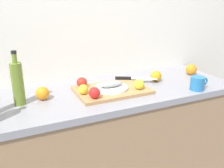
% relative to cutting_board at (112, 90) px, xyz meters
% --- Properties ---
extents(back_wall, '(3.20, 0.05, 2.50)m').
position_rel_cutting_board_xyz_m(back_wall, '(-0.17, 0.36, 0.34)').
color(back_wall, white).
rests_on(back_wall, ground_plane).
extents(kitchen_counter, '(2.00, 0.60, 0.90)m').
position_rel_cutting_board_xyz_m(kitchen_counter, '(-0.17, 0.03, -0.46)').
color(kitchen_counter, '#9E7A56').
rests_on(kitchen_counter, ground_plane).
extents(cutting_board, '(0.45, 0.30, 0.02)m').
position_rel_cutting_board_xyz_m(cutting_board, '(0.00, 0.00, 0.00)').
color(cutting_board, tan).
rests_on(cutting_board, kitchen_counter).
extents(white_plate, '(0.21, 0.21, 0.01)m').
position_rel_cutting_board_xyz_m(white_plate, '(-0.01, -0.01, 0.02)').
color(white_plate, white).
rests_on(white_plate, cutting_board).
extents(fish_fillet, '(0.16, 0.07, 0.04)m').
position_rel_cutting_board_xyz_m(fish_fillet, '(-0.01, -0.01, 0.04)').
color(fish_fillet, '#999E99').
rests_on(fish_fillet, white_plate).
extents(chef_knife, '(0.27, 0.16, 0.02)m').
position_rel_cutting_board_xyz_m(chef_knife, '(0.19, 0.11, 0.02)').
color(chef_knife, silver).
rests_on(chef_knife, cutting_board).
extents(lemon_0, '(0.06, 0.06, 0.06)m').
position_rel_cutting_board_xyz_m(lemon_0, '(0.15, -0.08, 0.04)').
color(lemon_0, yellow).
rests_on(lemon_0, cutting_board).
extents(lemon_1, '(0.06, 0.06, 0.06)m').
position_rel_cutting_board_xyz_m(lemon_1, '(-0.19, -0.01, 0.04)').
color(lemon_1, yellow).
rests_on(lemon_1, cutting_board).
extents(tomato_0, '(0.07, 0.07, 0.07)m').
position_rel_cutting_board_xyz_m(tomato_0, '(-0.16, 0.10, 0.04)').
color(tomato_0, red).
rests_on(tomato_0, cutting_board).
extents(tomato_1, '(0.07, 0.07, 0.07)m').
position_rel_cutting_board_xyz_m(tomato_1, '(-0.16, -0.10, 0.04)').
color(tomato_1, red).
rests_on(tomato_1, cutting_board).
extents(olive_oil_bottle, '(0.06, 0.06, 0.30)m').
position_rel_cutting_board_xyz_m(olive_oil_bottle, '(-0.55, 0.03, 0.12)').
color(olive_oil_bottle, olive).
rests_on(olive_oil_bottle, kitchen_counter).
extents(coffee_mug_1, '(0.13, 0.09, 0.09)m').
position_rel_cutting_board_xyz_m(coffee_mug_1, '(0.51, -0.20, 0.03)').
color(coffee_mug_1, '#2672B2').
rests_on(coffee_mug_1, kitchen_counter).
extents(orange_0, '(0.07, 0.07, 0.07)m').
position_rel_cutting_board_xyz_m(orange_0, '(0.37, 0.06, 0.03)').
color(orange_0, orange).
rests_on(orange_0, kitchen_counter).
extents(orange_1, '(0.08, 0.08, 0.08)m').
position_rel_cutting_board_xyz_m(orange_1, '(0.70, 0.08, 0.03)').
color(orange_1, orange).
rests_on(orange_1, kitchen_counter).
extents(orange_3, '(0.08, 0.08, 0.08)m').
position_rel_cutting_board_xyz_m(orange_3, '(-0.42, 0.05, 0.03)').
color(orange_3, orange).
rests_on(orange_3, kitchen_counter).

